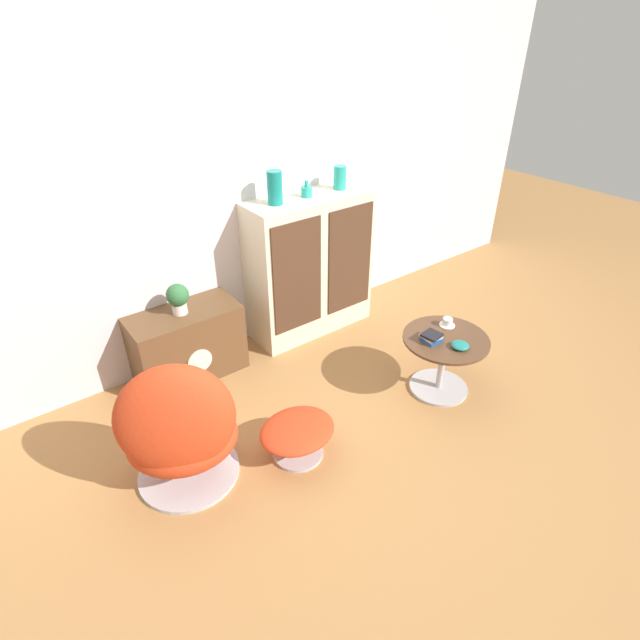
{
  "coord_description": "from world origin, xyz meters",
  "views": [
    {
      "loc": [
        -1.51,
        -1.69,
        2.25
      ],
      "look_at": [
        0.13,
        0.48,
        0.55
      ],
      "focal_mm": 28.0,
      "sensor_mm": 36.0,
      "label": 1
    }
  ],
  "objects_px": {
    "potted_plant": "(178,297)",
    "teacup": "(447,323)",
    "book_stack": "(431,337)",
    "vase_inner_left": "(307,191)",
    "vase_inner_right": "(340,177)",
    "sideboard": "(310,266)",
    "tv_console": "(188,344)",
    "coffee_table": "(443,357)",
    "egg_chair": "(180,431)",
    "vase_leftmost": "(275,188)",
    "bowl": "(460,345)",
    "ottoman": "(297,433)"
  },
  "relations": [
    {
      "from": "potted_plant",
      "to": "teacup",
      "type": "height_order",
      "value": "potted_plant"
    },
    {
      "from": "potted_plant",
      "to": "book_stack",
      "type": "distance_m",
      "value": 1.68
    },
    {
      "from": "vase_inner_left",
      "to": "vase_inner_right",
      "type": "distance_m",
      "value": 0.31
    },
    {
      "from": "sideboard",
      "to": "vase_inner_left",
      "type": "xyz_separation_m",
      "value": [
        -0.02,
        0.0,
        0.59
      ]
    },
    {
      "from": "sideboard",
      "to": "tv_console",
      "type": "height_order",
      "value": "sideboard"
    },
    {
      "from": "sideboard",
      "to": "vase_inner_left",
      "type": "bearing_deg",
      "value": 168.84
    },
    {
      "from": "vase_inner_left",
      "to": "vase_inner_right",
      "type": "relative_size",
      "value": 0.68
    },
    {
      "from": "coffee_table",
      "to": "vase_inner_left",
      "type": "bearing_deg",
      "value": 101.97
    },
    {
      "from": "vase_inner_right",
      "to": "book_stack",
      "type": "bearing_deg",
      "value": -97.63
    },
    {
      "from": "tv_console",
      "to": "egg_chair",
      "type": "xyz_separation_m",
      "value": [
        -0.43,
        -0.9,
        0.13
      ]
    },
    {
      "from": "vase_leftmost",
      "to": "bowl",
      "type": "bearing_deg",
      "value": -69.24
    },
    {
      "from": "ottoman",
      "to": "bowl",
      "type": "height_order",
      "value": "bowl"
    },
    {
      "from": "egg_chair",
      "to": "vase_leftmost",
      "type": "xyz_separation_m",
      "value": [
        1.21,
        0.9,
        0.84
      ]
    },
    {
      "from": "coffee_table",
      "to": "potted_plant",
      "type": "xyz_separation_m",
      "value": [
        -1.31,
        1.2,
        0.37
      ]
    },
    {
      "from": "book_stack",
      "to": "bowl",
      "type": "xyz_separation_m",
      "value": [
        0.09,
        -0.17,
        -0.01
      ]
    },
    {
      "from": "sideboard",
      "to": "vase_inner_right",
      "type": "bearing_deg",
      "value": 0.78
    },
    {
      "from": "ottoman",
      "to": "teacup",
      "type": "relative_size",
      "value": 4.25
    },
    {
      "from": "coffee_table",
      "to": "tv_console",
      "type": "bearing_deg",
      "value": 137.23
    },
    {
      "from": "bowl",
      "to": "book_stack",
      "type": "bearing_deg",
      "value": 117.49
    },
    {
      "from": "book_stack",
      "to": "sideboard",
      "type": "bearing_deg",
      "value": 96.44
    },
    {
      "from": "book_stack",
      "to": "vase_leftmost",
      "type": "bearing_deg",
      "value": 109.73
    },
    {
      "from": "ottoman",
      "to": "book_stack",
      "type": "relative_size",
      "value": 3.48
    },
    {
      "from": "potted_plant",
      "to": "vase_inner_left",
      "type": "bearing_deg",
      "value": -0.19
    },
    {
      "from": "sideboard",
      "to": "bowl",
      "type": "bearing_deg",
      "value": -80.67
    },
    {
      "from": "sideboard",
      "to": "coffee_table",
      "type": "distance_m",
      "value": 1.25
    },
    {
      "from": "egg_chair",
      "to": "potted_plant",
      "type": "height_order",
      "value": "egg_chair"
    },
    {
      "from": "tv_console",
      "to": "ottoman",
      "type": "relative_size",
      "value": 1.66
    },
    {
      "from": "vase_leftmost",
      "to": "vase_inner_left",
      "type": "height_order",
      "value": "vase_leftmost"
    },
    {
      "from": "tv_console",
      "to": "coffee_table",
      "type": "xyz_separation_m",
      "value": [
        1.3,
        -1.2,
        0.01
      ]
    },
    {
      "from": "ottoman",
      "to": "bowl",
      "type": "relative_size",
      "value": 3.99
    },
    {
      "from": "ottoman",
      "to": "vase_leftmost",
      "type": "bearing_deg",
      "value": 61.03
    },
    {
      "from": "ottoman",
      "to": "vase_inner_right",
      "type": "xyz_separation_m",
      "value": [
        1.18,
        1.1,
        1.02
      ]
    },
    {
      "from": "vase_leftmost",
      "to": "teacup",
      "type": "relative_size",
      "value": 2.15
    },
    {
      "from": "tv_console",
      "to": "bowl",
      "type": "xyz_separation_m",
      "value": [
        1.28,
        -1.32,
        0.19
      ]
    },
    {
      "from": "tv_console",
      "to": "bowl",
      "type": "height_order",
      "value": "tv_console"
    },
    {
      "from": "book_stack",
      "to": "potted_plant",
      "type": "bearing_deg",
      "value": 136.11
    },
    {
      "from": "coffee_table",
      "to": "sideboard",
      "type": "bearing_deg",
      "value": 101.1
    },
    {
      "from": "coffee_table",
      "to": "potted_plant",
      "type": "bearing_deg",
      "value": 137.49
    },
    {
      "from": "ottoman",
      "to": "book_stack",
      "type": "height_order",
      "value": "book_stack"
    },
    {
      "from": "egg_chair",
      "to": "bowl",
      "type": "height_order",
      "value": "egg_chair"
    },
    {
      "from": "coffee_table",
      "to": "vase_leftmost",
      "type": "height_order",
      "value": "vase_leftmost"
    },
    {
      "from": "book_stack",
      "to": "bowl",
      "type": "distance_m",
      "value": 0.19
    },
    {
      "from": "tv_console",
      "to": "vase_leftmost",
      "type": "relative_size",
      "value": 3.27
    },
    {
      "from": "sideboard",
      "to": "vase_leftmost",
      "type": "relative_size",
      "value": 4.85
    },
    {
      "from": "book_stack",
      "to": "bowl",
      "type": "bearing_deg",
      "value": -62.51
    },
    {
      "from": "egg_chair",
      "to": "tv_console",
      "type": "bearing_deg",
      "value": 64.33
    },
    {
      "from": "sideboard",
      "to": "ottoman",
      "type": "xyz_separation_m",
      "value": [
        -0.89,
        -1.1,
        -0.39
      ]
    },
    {
      "from": "vase_inner_left",
      "to": "bowl",
      "type": "distance_m",
      "value": 1.52
    },
    {
      "from": "ottoman",
      "to": "coffee_table",
      "type": "distance_m",
      "value": 1.13
    },
    {
      "from": "sideboard",
      "to": "egg_chair",
      "type": "distance_m",
      "value": 1.75
    }
  ]
}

